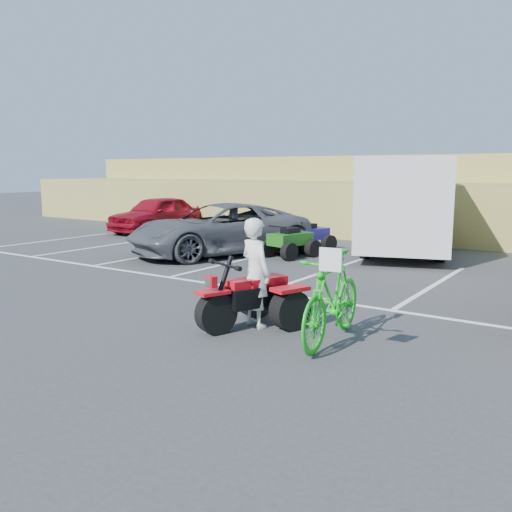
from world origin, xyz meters
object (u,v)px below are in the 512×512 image
Objects in this scene: rider at (255,273)px; quad_atv_blue at (307,251)px; quad_atv_green at (290,257)px; red_car at (157,214)px; grey_pickup at (219,229)px; cargo_trailer at (405,202)px; red_trike_atv at (248,327)px; green_dirt_bike at (332,298)px.

quad_atv_blue is (-3.23, 7.63, -0.87)m from rider.
quad_atv_green is at bearing -65.30° from quad_atv_blue.
rider reaches higher than red_car.
grey_pickup is at bearing -26.63° from rider.
cargo_trailer reaches higher than rider.
red_trike_atv is 1.58m from green_dirt_bike.
rider is 14.03m from red_car.
cargo_trailer is at bearing 62.69° from quad_atv_green.
red_car is (-10.86, 8.89, -0.15)m from rider.
red_car is at bearing 163.46° from cargo_trailer.
red_trike_atv is 0.26× the size of cargo_trailer.
quad_atv_green is (2.02, 0.71, -0.75)m from grey_pickup.
quad_atv_blue is at bearing 115.23° from green_dirt_bike.
quad_atv_green is at bearing -148.42° from cargo_trailer.
rider reaches higher than grey_pickup.
cargo_trailer is at bearing 0.95° from red_car.
quad_atv_green is (-2.38, -2.74, -1.53)m from cargo_trailer.
cargo_trailer is at bearing -64.53° from rider.
quad_atv_green is at bearing 43.24° from grey_pickup.
green_dirt_bike reaches higher than red_trike_atv.
red_car is (-5.77, 3.29, -0.03)m from grey_pickup.
red_car is at bearing -171.58° from quad_atv_blue.
grey_pickup is at bearing 152.37° from red_trike_atv.
green_dirt_bike is at bearing -94.63° from cargo_trailer.
red_trike_atv is 7.67m from grey_pickup.
green_dirt_bike is 8.58m from grey_pickup.
red_car is at bearing 174.22° from grey_pickup.
green_dirt_bike is 0.34× the size of cargo_trailer.
rider is 1.39m from green_dirt_bike.
quad_atv_green is (7.79, -2.58, -0.73)m from red_car.
red_car is 0.66× the size of cargo_trailer.
red_car is (-10.80, 9.03, 0.73)m from red_trike_atv.
quad_atv_blue is at bearing -168.34° from cargo_trailer.
grey_pickup is (-5.09, 5.60, -0.12)m from rider.
cargo_trailer reaches higher than quad_atv_blue.
red_car reaches higher than quad_atv_green.
rider is at bearing -50.35° from quad_atv_green.
green_dirt_bike is at bearing -41.26° from quad_atv_blue.
rider is at bearing 90.00° from red_trike_atv.
cargo_trailer is (4.40, 3.45, 0.78)m from grey_pickup.
red_trike_atv is 1.15× the size of quad_atv_blue.
rider is 7.07m from quad_atv_green.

